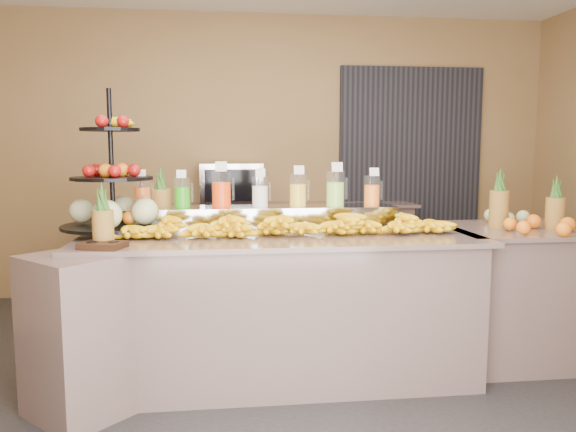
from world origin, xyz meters
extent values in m
plane|color=black|center=(0.00, 0.00, 0.00)|extent=(6.00, 6.00, 0.00)
cube|color=brown|center=(0.00, 2.51, 1.40)|extent=(6.00, 0.02, 2.80)
cube|color=black|center=(1.60, 2.46, 1.20)|extent=(1.50, 0.06, 2.20)
cube|color=gray|center=(0.00, 0.30, 0.45)|extent=(2.40, 0.90, 0.90)
cube|color=gray|center=(0.00, 0.30, 0.92)|extent=(2.50, 1.00, 0.03)
cube|color=gray|center=(-1.15, -0.10, 0.45)|extent=(0.71, 0.71, 0.90)
cube|color=gray|center=(1.70, 0.40, 0.45)|extent=(1.00, 0.80, 0.90)
cube|color=gray|center=(1.70, 0.40, 0.92)|extent=(1.08, 0.88, 0.03)
cube|color=gray|center=(0.00, 2.25, 0.45)|extent=(3.00, 0.50, 0.90)
cube|color=gray|center=(0.00, 2.25, 0.92)|extent=(3.10, 0.55, 0.03)
cube|color=gray|center=(-0.11, 0.58, 1.01)|extent=(1.85, 0.30, 0.15)
cylinder|color=silver|center=(-0.89, 0.58, 1.18)|extent=(0.11, 0.11, 0.20)
cylinder|color=#EE5715|center=(-0.89, 0.58, 1.15)|extent=(0.10, 0.10, 0.14)
cylinder|color=gray|center=(-0.90, 0.59, 1.23)|extent=(0.01, 0.01, 0.24)
cube|color=white|center=(-0.89, 0.53, 1.31)|extent=(0.06, 0.02, 0.06)
cylinder|color=silver|center=(-0.63, 0.58, 1.18)|extent=(0.11, 0.11, 0.20)
cylinder|color=#1E9B06|center=(-0.63, 0.58, 1.15)|extent=(0.10, 0.10, 0.14)
cylinder|color=gray|center=(-0.64, 0.59, 1.22)|extent=(0.01, 0.01, 0.24)
cube|color=white|center=(-0.63, 0.53, 1.31)|extent=(0.06, 0.02, 0.05)
cylinder|color=silver|center=(-0.37, 0.58, 1.20)|extent=(0.13, 0.13, 0.24)
cylinder|color=#FF3C00|center=(-0.37, 0.58, 1.16)|extent=(0.12, 0.12, 0.16)
cylinder|color=gray|center=(-0.38, 0.59, 1.26)|extent=(0.01, 0.01, 0.29)
cube|color=white|center=(-0.37, 0.52, 1.35)|extent=(0.08, 0.02, 0.07)
cylinder|color=silver|center=(-0.11, 0.58, 1.18)|extent=(0.11, 0.11, 0.20)
cylinder|color=silver|center=(-0.11, 0.58, 1.15)|extent=(0.10, 0.10, 0.14)
cylinder|color=gray|center=(-0.12, 0.59, 1.23)|extent=(0.01, 0.01, 0.24)
cube|color=white|center=(-0.11, 0.53, 1.31)|extent=(0.06, 0.02, 0.06)
cylinder|color=silver|center=(0.15, 0.58, 1.19)|extent=(0.12, 0.12, 0.22)
cylinder|color=yellow|center=(0.15, 0.58, 1.15)|extent=(0.11, 0.11, 0.15)
cylinder|color=gray|center=(0.14, 0.59, 1.24)|extent=(0.01, 0.01, 0.26)
cube|color=white|center=(0.15, 0.53, 1.33)|extent=(0.07, 0.02, 0.06)
cylinder|color=silver|center=(0.41, 0.58, 1.20)|extent=(0.13, 0.13, 0.24)
cylinder|color=#95DB49|center=(0.41, 0.58, 1.16)|extent=(0.12, 0.12, 0.16)
cylinder|color=gray|center=(0.40, 0.59, 1.25)|extent=(0.01, 0.01, 0.28)
cube|color=white|center=(0.41, 0.52, 1.35)|extent=(0.08, 0.02, 0.06)
cylinder|color=silver|center=(0.67, 0.58, 1.18)|extent=(0.11, 0.11, 0.21)
cylinder|color=orange|center=(0.67, 0.58, 1.15)|extent=(0.10, 0.10, 0.14)
cylinder|color=gray|center=(0.66, 0.59, 1.23)|extent=(0.01, 0.01, 0.24)
cube|color=white|center=(0.67, 0.53, 1.31)|extent=(0.07, 0.02, 0.06)
ellipsoid|color=#E9B80B|center=(-0.92, 0.28, 0.98)|extent=(0.26, 0.19, 0.11)
ellipsoid|color=#E9B80B|center=(-0.71, 0.28, 0.98)|extent=(0.26, 0.19, 0.11)
ellipsoid|color=#E9B80B|center=(-0.50, 0.28, 0.98)|extent=(0.26, 0.19, 0.11)
ellipsoid|color=#E9B80B|center=(-0.29, 0.28, 0.98)|extent=(0.26, 0.19, 0.11)
ellipsoid|color=#E9B80B|center=(-0.08, 0.28, 0.98)|extent=(0.26, 0.19, 0.11)
ellipsoid|color=#E9B80B|center=(0.13, 0.28, 0.98)|extent=(0.26, 0.19, 0.11)
ellipsoid|color=#E9B80B|center=(0.34, 0.28, 0.98)|extent=(0.26, 0.19, 0.11)
ellipsoid|color=#E9B80B|center=(0.55, 0.28, 0.98)|extent=(0.26, 0.19, 0.11)
ellipsoid|color=#E9B80B|center=(0.76, 0.28, 0.98)|extent=(0.26, 0.19, 0.11)
ellipsoid|color=#E9B80B|center=(0.97, 0.28, 0.98)|extent=(0.26, 0.19, 0.11)
ellipsoid|color=#E9B80B|center=(-0.73, 0.28, 1.06)|extent=(0.22, 0.17, 0.10)
ellipsoid|color=#E9B80B|center=(-0.35, 0.28, 1.06)|extent=(0.22, 0.17, 0.10)
ellipsoid|color=#E9B80B|center=(0.02, 0.28, 1.06)|extent=(0.22, 0.17, 0.10)
ellipsoid|color=#E9B80B|center=(0.40, 0.28, 1.06)|extent=(0.22, 0.17, 0.10)
ellipsoid|color=#E9B80B|center=(0.78, 0.28, 1.06)|extent=(0.22, 0.17, 0.10)
cylinder|color=black|center=(-1.05, 0.44, 1.39)|extent=(0.03, 0.03, 0.91)
cylinder|color=black|center=(-1.05, 0.44, 0.98)|extent=(0.67, 0.67, 0.02)
cylinder|color=black|center=(-1.05, 0.44, 1.29)|extent=(0.53, 0.53, 0.02)
cylinder|color=black|center=(-1.05, 0.44, 1.59)|extent=(0.38, 0.38, 0.02)
sphere|color=beige|center=(-0.85, 0.44, 1.08)|extent=(0.17, 0.17, 0.17)
sphere|color=maroon|center=(-0.91, 0.44, 1.34)|extent=(0.08, 0.08, 0.08)
sphere|color=orange|center=(-1.15, 0.44, 1.04)|extent=(0.09, 0.09, 0.09)
cube|color=black|center=(-1.02, -0.09, 0.95)|extent=(0.27, 0.23, 0.03)
cylinder|color=brown|center=(-1.03, 0.00, 1.03)|extent=(0.12, 0.12, 0.20)
cone|color=#1E4617|center=(-1.03, 0.00, 1.21)|extent=(0.06, 0.06, 0.16)
cylinder|color=brown|center=(-0.78, 0.72, 1.06)|extent=(0.14, 0.14, 0.26)
cone|color=#1E4617|center=(-0.78, 0.72, 1.27)|extent=(0.07, 0.07, 0.16)
cylinder|color=brown|center=(1.53, 0.43, 1.06)|extent=(0.14, 0.14, 0.25)
cylinder|color=brown|center=(1.88, 0.32, 1.04)|extent=(0.13, 0.13, 0.21)
ellipsoid|color=orange|center=(1.69, 0.16, 0.98)|extent=(0.38, 0.25, 0.10)
cube|color=gray|center=(-0.28, 2.25, 1.13)|extent=(0.63, 0.46, 0.40)
camera|label=1|loc=(-0.38, -3.21, 1.47)|focal=35.00mm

